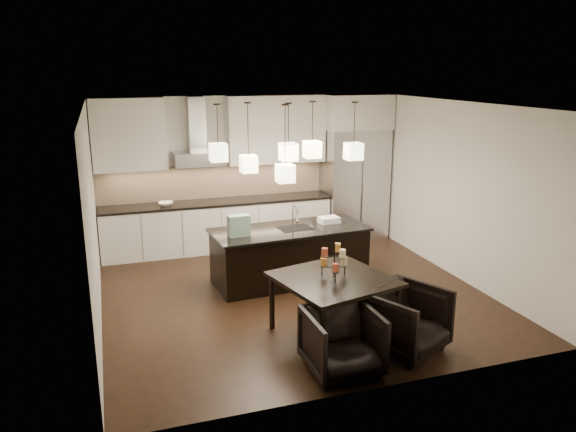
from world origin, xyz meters
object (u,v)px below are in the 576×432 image
object	(u,v)px
island_body	(290,256)
dining_table	(333,306)
refrigerator	(354,184)
armchair_right	(406,320)
armchair_left	(342,342)

from	to	relation	value
island_body	dining_table	size ratio (longest dim) A/B	1.82
island_body	refrigerator	bearing A→B (deg)	39.71
refrigerator	armchair_right	distance (m)	4.74
dining_table	armchair_right	size ratio (longest dim) A/B	1.50
refrigerator	dining_table	bearing A→B (deg)	-118.08
armchair_right	island_body	bearing A→B (deg)	76.73
island_body	armchair_left	xyz separation A→B (m)	(-0.32, -2.81, -0.05)
armchair_left	armchair_right	bearing A→B (deg)	12.79
island_body	dining_table	bearing A→B (deg)	-96.15
island_body	armchair_right	xyz separation A→B (m)	(0.59, -2.59, -0.02)
island_body	armchair_left	size ratio (longest dim) A/B	2.94
dining_table	armchair_left	distance (m)	0.89
dining_table	refrigerator	bearing A→B (deg)	48.52
armchair_left	armchair_right	world-z (taller)	armchair_right
island_body	armchair_right	world-z (taller)	island_body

